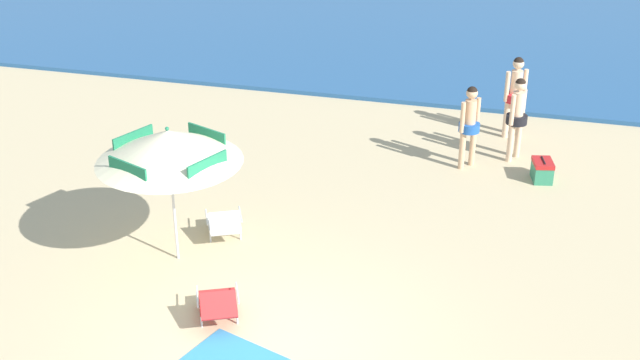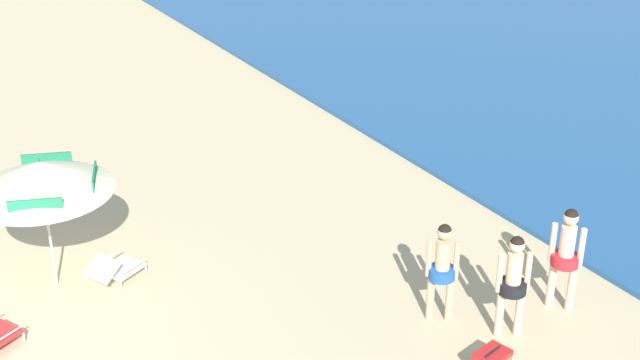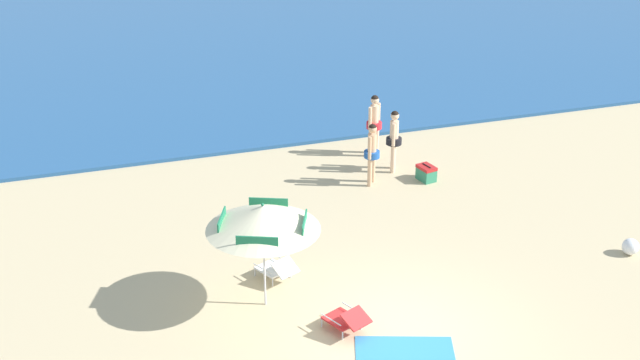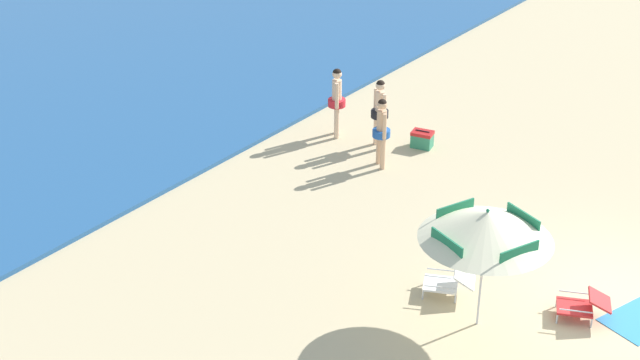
# 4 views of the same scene
# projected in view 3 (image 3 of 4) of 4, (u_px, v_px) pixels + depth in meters

# --- Properties ---
(ground_plane) EXTENTS (800.00, 800.00, 0.00)m
(ground_plane) POSITION_uv_depth(u_px,v_px,m) (401.00, 335.00, 16.44)
(ground_plane) COLOR tan
(beach_umbrella_striped_main) EXTENTS (3.05, 3.05, 2.25)m
(beach_umbrella_striped_main) POSITION_uv_depth(u_px,v_px,m) (263.00, 218.00, 16.58)
(beach_umbrella_striped_main) COLOR silver
(beach_umbrella_striped_main) RESTS_ON ground
(lounge_chair_under_umbrella) EXTENTS (0.86, 1.03, 0.52)m
(lounge_chair_under_umbrella) POSITION_uv_depth(u_px,v_px,m) (277.00, 268.00, 18.13)
(lounge_chair_under_umbrella) COLOR white
(lounge_chair_under_umbrella) RESTS_ON ground
(lounge_chair_beside_umbrella) EXTENTS (0.85, 1.02, 0.52)m
(lounge_chair_beside_umbrella) POSITION_uv_depth(u_px,v_px,m) (347.00, 319.00, 16.45)
(lounge_chair_beside_umbrella) COLOR red
(lounge_chair_beside_umbrella) RESTS_ON ground
(person_standing_near_shore) EXTENTS (0.41, 0.45, 1.68)m
(person_standing_near_shore) POSITION_uv_depth(u_px,v_px,m) (394.00, 136.00, 22.85)
(person_standing_near_shore) COLOR beige
(person_standing_near_shore) RESTS_ON ground
(person_standing_beside) EXTENTS (0.44, 0.42, 1.73)m
(person_standing_beside) POSITION_uv_depth(u_px,v_px,m) (374.00, 121.00, 23.81)
(person_standing_beside) COLOR beige
(person_standing_beside) RESTS_ON ground
(person_wading_in) EXTENTS (0.40, 0.40, 1.64)m
(person_wading_in) POSITION_uv_depth(u_px,v_px,m) (372.00, 150.00, 22.10)
(person_wading_in) COLOR #D8A87F
(person_wading_in) RESTS_ON ground
(cooler_box) EXTENTS (0.45, 0.56, 0.43)m
(cooler_box) POSITION_uv_depth(u_px,v_px,m) (426.00, 173.00, 22.61)
(cooler_box) COLOR #2D7F5B
(cooler_box) RESTS_ON ground
(beach_ball) EXTENTS (0.37, 0.37, 0.37)m
(beach_ball) POSITION_uv_depth(u_px,v_px,m) (631.00, 247.00, 19.13)
(beach_ball) COLOR white
(beach_ball) RESTS_ON ground
(beach_towel) EXTENTS (1.99, 1.43, 0.01)m
(beach_towel) POSITION_uv_depth(u_px,v_px,m) (405.00, 351.00, 15.98)
(beach_towel) COLOR #3384BC
(beach_towel) RESTS_ON ground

